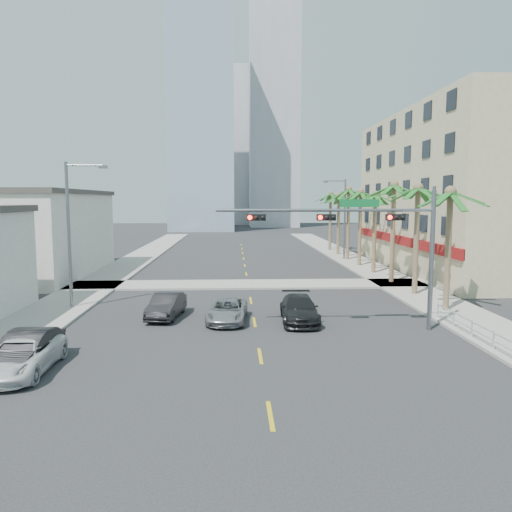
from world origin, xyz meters
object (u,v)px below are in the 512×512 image
Objects in this scene: car_parked_mid at (27,350)px; car_lane_right at (299,309)px; car_lane_left at (166,306)px; traffic_signal_mast at (370,233)px; car_lane_center at (227,311)px; car_parked_far at (21,356)px.

car_parked_mid reaches higher than car_lane_right.
car_parked_mid reaches higher than car_lane_left.
car_lane_center is (-7.28, 2.25, -4.45)m from traffic_signal_mast.
car_lane_right is (-3.31, 2.08, -4.35)m from traffic_signal_mast.
car_parked_far is at bearing -88.98° from car_parked_mid.
car_parked_far is (0.00, -0.52, -0.07)m from car_parked_mid.
car_lane_center is (7.90, 7.92, -0.06)m from car_parked_far.
traffic_signal_mast is 2.46× the size of car_parked_mid.
car_lane_center is (3.50, -1.16, -0.08)m from car_lane_left.
car_lane_left is 7.60m from car_lane_right.
car_lane_right is at bearing 32.80° from car_parked_far.
traffic_signal_mast is at bearing 20.15° from car_parked_far.
car_lane_right is (7.48, -1.33, 0.01)m from car_lane_left.
traffic_signal_mast is 2.51× the size of car_lane_center.
car_lane_right is at bearing 2.23° from car_lane_center.
traffic_signal_mast is 2.28× the size of car_lane_right.
car_parked_mid is 9.62m from car_lane_left.
car_lane_right is (11.88, 7.75, 0.03)m from car_parked_far.
car_lane_right reaches higher than car_parked_far.
car_parked_mid is at bearing -132.16° from car_lane_center.
car_lane_right reaches higher than car_lane_center.
car_lane_left is 0.95× the size of car_lane_center.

